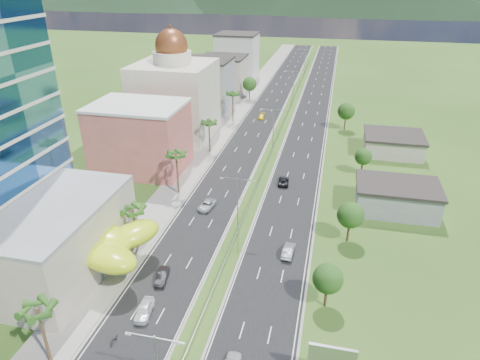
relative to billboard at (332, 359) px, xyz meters
The scene contains 37 objects.
ground 25.15m from the billboard, 133.36° to the left, with size 500.00×500.00×0.00m, color #2D5119.
road_left 110.83m from the billboard, 102.78° to the left, with size 11.00×260.00×0.04m, color black.
road_right 108.51m from the billboard, 95.03° to the left, with size 11.00×260.00×0.04m, color black.
sidewalk_left 113.31m from the billboard, 107.47° to the left, with size 7.00×260.00×0.12m, color gray.
median_guardrail 91.66m from the billboard, 100.70° to the left, with size 0.10×216.06×0.76m.
streetlight_median_b 32.84m from the billboard, 121.26° to the left, with size 6.04×0.25×11.00m.
streetlight_median_c 70.13m from the billboard, 104.04° to the left, with size 6.04×0.25×11.00m.
streetlight_median_d 114.30m from the billboard, 98.56° to the left, with size 6.04×0.25×11.00m.
streetlight_median_e 158.93m from the billboard, 96.14° to the left, with size 6.04×0.25×11.00m.
mall_podium 50.46m from the billboard, 166.24° to the left, with size 30.00×24.00×11.00m, color #AEA38F.
lime_canopy 39.56m from the billboard, 159.28° to the left, with size 18.00×15.00×7.40m.
pink_shophouse 67.34m from the billboard, 131.99° to the left, with size 20.00×15.00×15.00m, color #B8544B.
domed_building 86.04m from the billboard, 121.65° to the left, with size 20.00×20.00×28.70m.
midrise_grey 107.48m from the billboard, 114.18° to the left, with size 16.00×15.00×16.00m, color gray.
midrise_beige 127.83m from the billboard, 110.14° to the left, with size 16.00×15.00×13.00m, color #AEA38F.
midrise_white 149.69m from the billboard, 107.10° to the left, with size 16.00×15.00×18.00m, color silver.
billboard is the anchor object (origin of this frame).
shed_near 44.43m from the billboard, 75.65° to the left, with size 15.00×10.00×5.00m, color gray.
shed_far 74.18m from the billboard, 79.90° to the left, with size 14.00×12.00×4.40m, color #AEA38F.
palm_tree_a 32.94m from the billboard, behind, with size 3.60×3.60×9.10m.
palm_tree_b 38.25m from the billboard, 148.39° to the left, with size 3.60×3.60×8.10m.
palm_tree_c 51.70m from the billboard, 129.09° to the left, with size 3.60×3.60×9.60m.
palm_tree_d 70.96m from the billboard, 117.29° to the left, with size 3.60×3.60×8.60m.
palm_tree_e 93.89m from the billboard, 110.27° to the left, with size 3.60×3.60×9.40m.
leafy_tree_lfar 117.59m from the billboard, 106.05° to the left, with size 4.90×4.90×8.05m.
leafy_tree_ra 13.04m from the billboard, 94.40° to the left, with size 4.20×4.20×6.90m.
leafy_tree_rb 30.08m from the billboard, 86.19° to the left, with size 4.55×4.55×7.47m.
leafy_tree_rc 58.22m from the billboard, 85.07° to the left, with size 3.85×3.85×6.33m.
leafy_tree_rd 88.01m from the billboard, 89.35° to the left, with size 4.90×4.90×8.05m.
mountain_ridge 469.99m from the billboard, 84.75° to the left, with size 860.00×140.00×90.00m, color black, non-canonical shape.
car_white_near_left 25.80m from the billboard, 166.76° to the left, with size 1.92×4.76×1.62m, color white.
car_dark_left 28.68m from the billboard, 152.66° to the left, with size 1.55×4.44×1.46m, color black.
car_silver_mid_left 43.35m from the billboard, 125.22° to the left, with size 2.27×4.92×1.37m, color #B8BCC1.
car_yellow_far_left 96.00m from the billboard, 104.74° to the left, with size 1.82×4.49×1.30m, color yellow.
car_silver_right 25.19m from the billboard, 107.43° to the left, with size 1.63×4.69×1.54m, color #9B9FA2.
car_dark_far_right 50.72m from the billboard, 103.32° to the left, with size 2.24×4.85×1.35m, color black.
motorcycle 26.86m from the billboard, behind, with size 0.53×1.75×1.12m, color black.
Camera 1 is at (14.58, -52.19, 42.41)m, focal length 32.00 mm.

